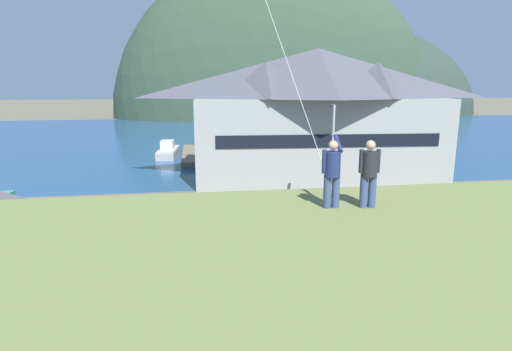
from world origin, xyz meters
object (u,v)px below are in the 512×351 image
harbor_lodge (317,110)px  parked_car_mid_row_center (493,208)px  person_kite_flyer (332,171)px  person_companion (369,172)px  parked_car_front_row_silver (342,211)px  moored_boat_outer_mooring (221,147)px  parked_car_back_row_left (506,240)px  parked_car_back_row_right (427,252)px  moored_boat_wharfside (168,151)px  parked_car_corner_spot (124,260)px  parking_light_pole (332,151)px  parked_car_front_row_end (264,268)px  wharf_dock (195,155)px  parked_car_lone_by_shed (188,228)px

harbor_lodge → parked_car_mid_row_center: size_ratio=5.74×
person_kite_flyer → person_companion: 0.94m
person_kite_flyer → parked_car_front_row_silver: bearing=67.9°
moored_boat_outer_mooring → parked_car_back_row_left: size_ratio=1.83×
harbor_lodge → parked_car_front_row_silver: harbor_lodge is taller
parked_car_back_row_left → person_kite_flyer: bearing=-146.8°
parked_car_back_row_right → parked_car_back_row_left: size_ratio=1.01×
moored_boat_wharfside → parked_car_corner_spot: size_ratio=1.66×
parked_car_corner_spot → parking_light_pole: size_ratio=0.56×
moored_boat_outer_mooring → parked_car_mid_row_center: 36.61m
moored_boat_wharfside → parked_car_back_row_right: moored_boat_wharfside is taller
harbor_lodge → person_kite_flyer: size_ratio=13.44×
parked_car_front_row_silver → parking_light_pole: parking_light_pole is taller
moored_boat_wharfside → person_companion: size_ratio=4.03×
parked_car_back_row_right → parked_car_front_row_end: 8.00m
parked_car_mid_row_center → wharf_dock: bearing=123.3°
moored_boat_outer_mooring → person_kite_flyer: bearing=-90.2°
parked_car_front_row_end → moored_boat_wharfside: bearing=99.5°
parked_car_corner_spot → moored_boat_outer_mooring: bearing=79.6°
parked_car_corner_spot → person_kite_flyer: bearing=-51.2°
parked_car_front_row_silver → parked_car_lone_by_shed: 9.90m
moored_boat_outer_mooring → parked_car_mid_row_center: moored_boat_outer_mooring is taller
parked_car_lone_by_shed → person_companion: bearing=-68.7°
moored_boat_outer_mooring → parked_car_front_row_silver: 32.70m
parked_car_mid_row_center → person_companion: bearing=-137.7°
parked_car_mid_row_center → parked_car_front_row_end: bearing=-157.6°
moored_boat_wharfside → parking_light_pole: (12.90, -25.96, 3.67)m
wharf_dock → parked_car_back_row_right: bearing=-73.0°
parked_car_lone_by_shed → parked_car_mid_row_center: bearing=2.7°
moored_boat_outer_mooring → parked_car_front_row_end: 39.91m
moored_boat_wharfside → parked_car_lone_by_shed: bearing=-84.8°
parking_light_pole → person_companion: size_ratio=4.31×
harbor_lodge → moored_boat_outer_mooring: size_ratio=3.22×
parked_car_front_row_end → parked_car_corner_spot: size_ratio=1.01×
parked_car_mid_row_center → parked_car_corner_spot: same height
moored_boat_wharfside → person_kite_flyer: person_kite_flyer is taller
parked_car_mid_row_center → parked_car_lone_by_shed: bearing=-177.3°
harbor_lodge → person_companion: (-7.41, -28.98, 0.09)m
harbor_lodge → parked_car_lone_by_shed: (-12.28, -16.50, -5.51)m
parked_car_mid_row_center → person_kite_flyer: person_kite_flyer is taller
parked_car_mid_row_center → person_companion: person_companion is taller
parking_light_pole → parked_car_lone_by_shed: bearing=-152.6°
wharf_dock → parked_car_back_row_left: size_ratio=3.39×
moored_boat_outer_mooring → parked_car_front_row_end: size_ratio=1.82×
parked_car_corner_spot → wharf_dock: bearing=84.2°
harbor_lodge → person_companion: 29.91m
moored_boat_wharfside → parked_car_lone_by_shed: 31.29m
person_companion → parked_car_back_row_left: bearing=35.7°
parked_car_front_row_end → person_companion: person_companion is taller
parked_car_mid_row_center → parked_car_lone_by_shed: 19.61m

